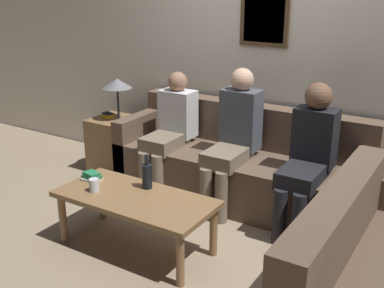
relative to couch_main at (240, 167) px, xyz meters
name	(u,v)px	position (x,y,z in m)	size (l,w,h in m)	color
ground_plane	(215,217)	(0.00, -0.48, -0.31)	(16.00, 16.00, 0.00)	gray
wall_back	(264,56)	(0.00, 0.43, 0.99)	(9.00, 0.08, 2.60)	silver
couch_main	(240,167)	(0.00, 0.00, 0.00)	(2.38, 0.80, 0.87)	brown
couch_side	(375,287)	(1.50, -1.25, 0.00)	(0.80, 1.70, 0.87)	brown
coffee_table	(135,203)	(-0.28, -1.24, 0.07)	(1.24, 0.58, 0.45)	olive
side_table_with_lamp	(116,140)	(-1.47, -0.06, 0.02)	(0.48, 0.48, 1.02)	olive
wine_bottle	(147,176)	(-0.29, -1.07, 0.24)	(0.08, 0.08, 0.28)	black
drinking_glass	(94,185)	(-0.60, -1.33, 0.18)	(0.08, 0.08, 0.10)	silver
book_stack	(92,177)	(-0.76, -1.19, 0.16)	(0.16, 0.13, 0.07)	beige
person_left	(170,128)	(-0.70, -0.15, 0.32)	(0.34, 0.63, 1.16)	#756651
person_middle	(234,135)	(0.00, -0.16, 0.37)	(0.34, 0.66, 1.26)	#756651
person_right	(309,153)	(0.71, -0.22, 0.36)	(0.34, 0.66, 1.22)	black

